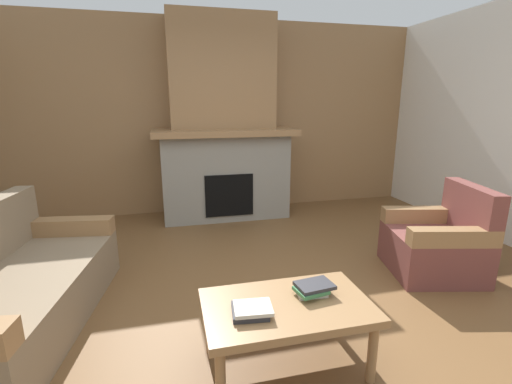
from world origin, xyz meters
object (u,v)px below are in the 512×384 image
at_px(fireplace, 224,133).
at_px(coffee_table, 287,311).
at_px(couch, 12,291).
at_px(armchair, 438,243).

relative_size(fireplace, coffee_table, 2.70).
bearing_deg(coffee_table, couch, 154.59).
xyz_separation_m(couch, armchair, (3.56, 0.02, 0.01)).
xyz_separation_m(fireplace, coffee_table, (-0.12, -3.13, -0.79)).
bearing_deg(couch, fireplace, 50.54).
distance_m(fireplace, couch, 3.10).
distance_m(couch, armchair, 3.56).
xyz_separation_m(fireplace, couch, (-1.89, -2.29, -0.88)).
bearing_deg(coffee_table, fireplace, 87.86).
xyz_separation_m(couch, coffee_table, (1.77, -0.84, 0.09)).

